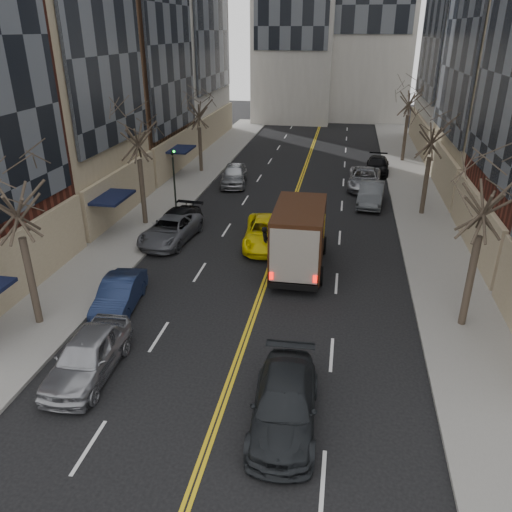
{
  "coord_description": "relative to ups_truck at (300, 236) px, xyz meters",
  "views": [
    {
      "loc": [
        3.43,
        -8.17,
        11.47
      ],
      "look_at": [
        -0.14,
        11.75,
        2.2
      ],
      "focal_mm": 35.0,
      "sensor_mm": 36.0,
      "label": 1
    }
  ],
  "objects": [
    {
      "name": "parked_lf_a",
      "position": [
        -6.57,
        -10.14,
        -0.98
      ],
      "size": [
        2.05,
        4.78,
        1.61
      ],
      "primitive_type": "imported",
      "rotation": [
        0.0,
        0.0,
        0.03
      ],
      "color": "#97989E",
      "rests_on": "ground"
    },
    {
      "name": "parked_rt_c",
      "position": [
        4.83,
        20.03,
        -1.11
      ],
      "size": [
        2.15,
        4.76,
        1.35
      ],
      "primitive_type": "imported",
      "rotation": [
        0.0,
        0.0,
        -0.06
      ],
      "color": "black",
      "rests_on": "ground"
    },
    {
      "name": "tree_lf_near",
      "position": [
        -10.27,
        -7.4,
        4.45
      ],
      "size": [
        3.2,
        3.2,
        8.41
      ],
      "color": "#382D23",
      "rests_on": "sidewalk_left"
    },
    {
      "name": "ups_truck",
      "position": [
        0.0,
        0.0,
        0.0
      ],
      "size": [
        2.72,
        6.51,
        3.54
      ],
      "rotation": [
        0.0,
        0.0,
        0.01
      ],
      "color": "black",
      "rests_on": "ground"
    },
    {
      "name": "pedestrian",
      "position": [
        -1.95,
        1.11,
        -0.91
      ],
      "size": [
        0.53,
        0.71,
        1.76
      ],
      "primitive_type": "imported",
      "rotation": [
        0.0,
        0.0,
        1.76
      ],
      "color": "black",
      "rests_on": "ground"
    },
    {
      "name": "observer_sedan",
      "position": [
        0.68,
        -11.33,
        -1.05
      ],
      "size": [
        2.26,
        5.12,
        1.46
      ],
      "rotation": [
        0.0,
        0.0,
        0.04
      ],
      "color": "black",
      "rests_on": "ground"
    },
    {
      "name": "parked_lf_b",
      "position": [
        -7.46,
        -5.52,
        -1.09
      ],
      "size": [
        1.94,
        4.35,
        1.39
      ],
      "primitive_type": "imported",
      "rotation": [
        0.0,
        0.0,
        0.11
      ],
      "color": "#121D3A",
      "rests_on": "ground"
    },
    {
      "name": "tree_rt_far",
      "position": [
        7.33,
        24.6,
        4.95
      ],
      "size": [
        3.2,
        3.2,
        9.11
      ],
      "color": "#382D23",
      "rests_on": "sidewalk_right"
    },
    {
      "name": "tree_rt_near",
      "position": [
        7.33,
        -4.4,
        4.67
      ],
      "size": [
        3.2,
        3.2,
        8.71
      ],
      "color": "#382D23",
      "rests_on": "sidewalk_right"
    },
    {
      "name": "sidewalk_right",
      "position": [
        7.53,
        11.6,
        -1.71
      ],
      "size": [
        4.0,
        66.0,
        0.15
      ],
      "primitive_type": "cube",
      "color": "slate",
      "rests_on": "ground"
    },
    {
      "name": "tree_lf_far",
      "position": [
        -10.27,
        17.6,
        4.24
      ],
      "size": [
        3.2,
        3.2,
        8.12
      ],
      "color": "#382D23",
      "rests_on": "sidewalk_left"
    },
    {
      "name": "taxi",
      "position": [
        -2.15,
        2.79,
        -1.04
      ],
      "size": [
        3.01,
        5.58,
        1.49
      ],
      "primitive_type": "imported",
      "rotation": [
        0.0,
        0.0,
        0.1
      ],
      "color": "yellow",
      "rests_on": "ground"
    },
    {
      "name": "parked_rt_b",
      "position": [
        3.63,
        15.36,
        -1.04
      ],
      "size": [
        2.68,
        5.47,
        1.5
      ],
      "primitive_type": "imported",
      "rotation": [
        0.0,
        0.0,
        -0.04
      ],
      "color": "#A6A8AE",
      "rests_on": "ground"
    },
    {
      "name": "parked_lf_e",
      "position": [
        -6.63,
        14.4,
        -0.96
      ],
      "size": [
        2.56,
        5.04,
        1.65
      ],
      "primitive_type": "imported",
      "rotation": [
        0.0,
        0.0,
        0.13
      ],
      "color": "#999CA0",
      "rests_on": "ground"
    },
    {
      "name": "parked_lf_c",
      "position": [
        -7.77,
        2.3,
        -1.07
      ],
      "size": [
        2.88,
        5.38,
        1.44
      ],
      "primitive_type": "imported",
      "rotation": [
        0.0,
        0.0,
        -0.1
      ],
      "color": "#505158",
      "rests_on": "ground"
    },
    {
      "name": "sidewalk_left",
      "position": [
        -10.47,
        11.6,
        -1.71
      ],
      "size": [
        4.0,
        66.0,
        0.15
      ],
      "primitive_type": "cube",
      "color": "slate",
      "rests_on": "ground"
    },
    {
      "name": "tree_lf_mid",
      "position": [
        -10.27,
        4.6,
        4.81
      ],
      "size": [
        3.2,
        3.2,
        8.91
      ],
      "color": "#382D23",
      "rests_on": "sidewalk_left"
    },
    {
      "name": "traffic_signal",
      "position": [
        -8.86,
        6.6,
        1.03
      ],
      "size": [
        0.29,
        0.26,
        4.7
      ],
      "color": "black",
      "rests_on": "sidewalk_left"
    },
    {
      "name": "tree_rt_mid",
      "position": [
        7.33,
        9.6,
        4.38
      ],
      "size": [
        3.2,
        3.2,
        8.32
      ],
      "color": "#382D23",
      "rests_on": "sidewalk_right"
    },
    {
      "name": "parked_rt_a",
      "position": [
        4.0,
        11.24,
        -1.0
      ],
      "size": [
        2.1,
        4.89,
        1.57
      ],
      "primitive_type": "imported",
      "rotation": [
        0.0,
        0.0,
        -0.1
      ],
      "color": "#44474B",
      "rests_on": "ground"
    },
    {
      "name": "parked_lf_d",
      "position": [
        -7.77,
        3.24,
        -1.05
      ],
      "size": [
        2.5,
        5.21,
        1.46
      ],
      "primitive_type": "imported",
      "rotation": [
        0.0,
        0.0,
        -0.09
      ],
      "color": "black",
      "rests_on": "ground"
    }
  ]
}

